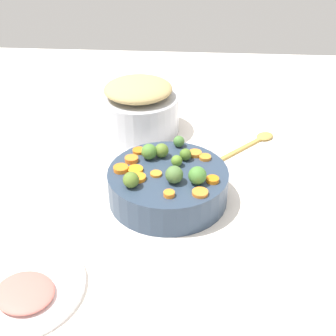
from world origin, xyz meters
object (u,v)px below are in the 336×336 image
at_px(serving_bowl_carrots, 168,185).
at_px(ham_plate, 19,287).
at_px(wooden_spoon, 253,142).
at_px(metal_pot, 139,114).

distance_m(serving_bowl_carrots, ham_plate, 0.42).
distance_m(wooden_spoon, ham_plate, 0.80).
bearing_deg(serving_bowl_carrots, ham_plate, 49.56).
distance_m(serving_bowl_carrots, metal_pot, 0.38).
distance_m(metal_pot, wooden_spoon, 0.37).
xyz_separation_m(wooden_spoon, ham_plate, (0.51, 0.62, 0.00)).
distance_m(metal_pot, ham_plate, 0.70).
relative_size(serving_bowl_carrots, metal_pot, 1.18).
height_order(serving_bowl_carrots, metal_pot, metal_pot).
relative_size(serving_bowl_carrots, ham_plate, 1.15).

